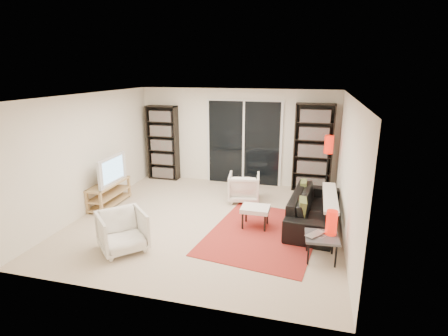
{
  "coord_description": "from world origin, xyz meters",
  "views": [
    {
      "loc": [
        1.9,
        -6.02,
        2.85
      ],
      "look_at": [
        0.25,
        0.3,
        1.0
      ],
      "focal_mm": 28.0,
      "sensor_mm": 36.0,
      "label": 1
    }
  ],
  "objects_px": {
    "tv_stand": "(109,193)",
    "floor_lamp": "(328,151)",
    "sofa": "(314,208)",
    "bookshelf_right": "(313,148)",
    "bookshelf_left": "(163,143)",
    "side_table": "(322,238)",
    "armchair_back": "(244,187)",
    "ottoman": "(255,210)",
    "armchair_front": "(122,231)"
  },
  "relations": [
    {
      "from": "armchair_back",
      "to": "armchair_front",
      "type": "height_order",
      "value": "armchair_front"
    },
    {
      "from": "armchair_front",
      "to": "floor_lamp",
      "type": "xyz_separation_m",
      "value": [
        3.22,
        3.29,
        0.79
      ]
    },
    {
      "from": "armchair_front",
      "to": "side_table",
      "type": "distance_m",
      "value": 3.16
    },
    {
      "from": "sofa",
      "to": "armchair_front",
      "type": "relative_size",
      "value": 2.93
    },
    {
      "from": "bookshelf_left",
      "to": "ottoman",
      "type": "distance_m",
      "value": 3.81
    },
    {
      "from": "tv_stand",
      "to": "floor_lamp",
      "type": "distance_m",
      "value": 4.88
    },
    {
      "from": "sofa",
      "to": "tv_stand",
      "type": "bearing_deg",
      "value": 97.53
    },
    {
      "from": "sofa",
      "to": "ottoman",
      "type": "relative_size",
      "value": 4.09
    },
    {
      "from": "ottoman",
      "to": "sofa",
      "type": "bearing_deg",
      "value": 22.56
    },
    {
      "from": "sofa",
      "to": "armchair_front",
      "type": "bearing_deg",
      "value": 127.18
    },
    {
      "from": "tv_stand",
      "to": "armchair_front",
      "type": "bearing_deg",
      "value": -52.24
    },
    {
      "from": "tv_stand",
      "to": "floor_lamp",
      "type": "relative_size",
      "value": 0.82
    },
    {
      "from": "tv_stand",
      "to": "ottoman",
      "type": "xyz_separation_m",
      "value": [
        3.25,
        -0.3,
        0.08
      ]
    },
    {
      "from": "armchair_front",
      "to": "tv_stand",
      "type": "bearing_deg",
      "value": 81.88
    },
    {
      "from": "sofa",
      "to": "side_table",
      "type": "bearing_deg",
      "value": -169.01
    },
    {
      "from": "bookshelf_left",
      "to": "sofa",
      "type": "height_order",
      "value": "bookshelf_left"
    },
    {
      "from": "bookshelf_left",
      "to": "armchair_front",
      "type": "bearing_deg",
      "value": -75.79
    },
    {
      "from": "side_table",
      "to": "sofa",
      "type": "bearing_deg",
      "value": 95.32
    },
    {
      "from": "armchair_back",
      "to": "floor_lamp",
      "type": "relative_size",
      "value": 0.47
    },
    {
      "from": "sofa",
      "to": "armchair_front",
      "type": "height_order",
      "value": "armchair_front"
    },
    {
      "from": "sofa",
      "to": "floor_lamp",
      "type": "relative_size",
      "value": 1.45
    },
    {
      "from": "bookshelf_left",
      "to": "bookshelf_right",
      "type": "distance_m",
      "value": 3.85
    },
    {
      "from": "ottoman",
      "to": "floor_lamp",
      "type": "relative_size",
      "value": 0.35
    },
    {
      "from": "bookshelf_right",
      "to": "sofa",
      "type": "height_order",
      "value": "bookshelf_right"
    },
    {
      "from": "tv_stand",
      "to": "sofa",
      "type": "relative_size",
      "value": 0.56
    },
    {
      "from": "sofa",
      "to": "side_table",
      "type": "relative_size",
      "value": 3.96
    },
    {
      "from": "sofa",
      "to": "bookshelf_right",
      "type": "bearing_deg",
      "value": 8.65
    },
    {
      "from": "bookshelf_left",
      "to": "ottoman",
      "type": "bearing_deg",
      "value": -39.55
    },
    {
      "from": "bookshelf_left",
      "to": "armchair_back",
      "type": "relative_size",
      "value": 2.82
    },
    {
      "from": "bookshelf_left",
      "to": "ottoman",
      "type": "relative_size",
      "value": 3.78
    },
    {
      "from": "sofa",
      "to": "ottoman",
      "type": "height_order",
      "value": "sofa"
    },
    {
      "from": "armchair_back",
      "to": "floor_lamp",
      "type": "xyz_separation_m",
      "value": [
        1.76,
        0.61,
        0.8
      ]
    },
    {
      "from": "bookshelf_left",
      "to": "tv_stand",
      "type": "bearing_deg",
      "value": -99.6
    },
    {
      "from": "bookshelf_left",
      "to": "side_table",
      "type": "xyz_separation_m",
      "value": [
        4.08,
        -3.28,
        -0.62
      ]
    },
    {
      "from": "tv_stand",
      "to": "bookshelf_right",
      "type": "bearing_deg",
      "value": 26.45
    },
    {
      "from": "side_table",
      "to": "floor_lamp",
      "type": "distance_m",
      "value": 2.89
    },
    {
      "from": "tv_stand",
      "to": "bookshelf_left",
      "type": "bearing_deg",
      "value": 80.4
    },
    {
      "from": "bookshelf_right",
      "to": "tv_stand",
      "type": "height_order",
      "value": "bookshelf_right"
    },
    {
      "from": "bookshelf_left",
      "to": "sofa",
      "type": "xyz_separation_m",
      "value": [
        3.95,
        -1.95,
        -0.67
      ]
    },
    {
      "from": "bookshelf_left",
      "to": "sofa",
      "type": "distance_m",
      "value": 4.46
    },
    {
      "from": "bookshelf_right",
      "to": "floor_lamp",
      "type": "height_order",
      "value": "bookshelf_right"
    },
    {
      "from": "armchair_front",
      "to": "floor_lamp",
      "type": "height_order",
      "value": "floor_lamp"
    },
    {
      "from": "bookshelf_right",
      "to": "side_table",
      "type": "bearing_deg",
      "value": -86.07
    },
    {
      "from": "tv_stand",
      "to": "armchair_back",
      "type": "relative_size",
      "value": 1.72
    },
    {
      "from": "sofa",
      "to": "armchair_back",
      "type": "bearing_deg",
      "value": 66.75
    },
    {
      "from": "armchair_back",
      "to": "side_table",
      "type": "distance_m",
      "value": 2.74
    },
    {
      "from": "bookshelf_right",
      "to": "armchair_back",
      "type": "xyz_separation_m",
      "value": [
        -1.43,
        -1.11,
        -0.74
      ]
    },
    {
      "from": "bookshelf_right",
      "to": "sofa",
      "type": "bearing_deg",
      "value": -87.03
    },
    {
      "from": "sofa",
      "to": "armchair_back",
      "type": "height_order",
      "value": "armchair_back"
    },
    {
      "from": "bookshelf_left",
      "to": "floor_lamp",
      "type": "distance_m",
      "value": 4.22
    }
  ]
}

